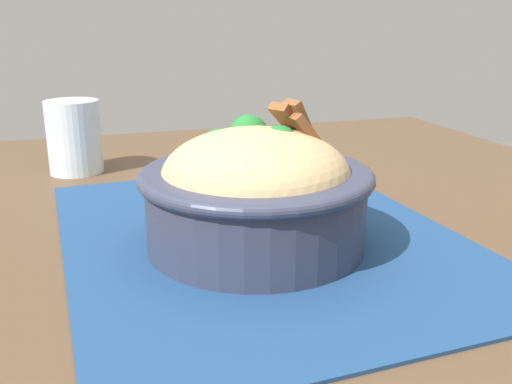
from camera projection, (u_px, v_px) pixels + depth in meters
table at (260, 291)px, 0.60m from camera, size 1.01×0.98×0.73m
placemat at (260, 235)px, 0.54m from camera, size 0.47×0.38×0.00m
bowl at (256, 190)px, 0.50m from camera, size 0.21×0.21×0.13m
fork at (241, 200)px, 0.64m from camera, size 0.03×0.14×0.00m
drinking_glass at (75, 142)px, 0.75m from camera, size 0.07×0.07×0.10m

